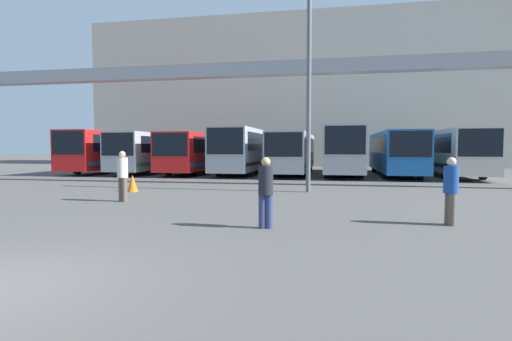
% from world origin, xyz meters
% --- Properties ---
extents(building_backdrop, '(44.50, 12.00, 15.98)m').
position_xyz_m(building_backdrop, '(0.00, 42.99, 7.99)').
color(building_backdrop, '#B7B2A3').
rests_on(building_backdrop, ground).
extents(overhead_gantry, '(33.96, 0.80, 6.40)m').
position_xyz_m(overhead_gantry, '(0.00, 16.26, 5.48)').
color(overhead_gantry, gray).
rests_on(overhead_gantry, ground).
extents(bus_slot_0, '(2.61, 11.73, 3.17)m').
position_xyz_m(bus_slot_0, '(-12.58, 24.94, 1.83)').
color(bus_slot_0, red).
rests_on(bus_slot_0, ground).
extents(bus_slot_1, '(2.48, 11.14, 3.02)m').
position_xyz_m(bus_slot_1, '(-8.98, 24.64, 1.74)').
color(bus_slot_1, '#999EA5').
rests_on(bus_slot_1, ground).
extents(bus_slot_2, '(2.60, 11.04, 2.97)m').
position_xyz_m(bus_slot_2, '(-5.39, 24.59, 1.72)').
color(bus_slot_2, red).
rests_on(bus_slot_2, ground).
extents(bus_slot_3, '(2.54, 11.03, 3.28)m').
position_xyz_m(bus_slot_3, '(-1.80, 24.58, 1.89)').
color(bus_slot_3, '#999EA5').
rests_on(bus_slot_3, ground).
extents(bus_slot_4, '(2.52, 12.02, 2.97)m').
position_xyz_m(bus_slot_4, '(1.80, 25.08, 1.72)').
color(bus_slot_4, '#999EA5').
rests_on(bus_slot_4, ground).
extents(bus_slot_5, '(2.55, 12.11, 3.32)m').
position_xyz_m(bus_slot_5, '(5.39, 25.13, 1.91)').
color(bus_slot_5, '#999EA5').
rests_on(bus_slot_5, ground).
extents(bus_slot_6, '(2.51, 11.55, 3.00)m').
position_xyz_m(bus_slot_6, '(8.98, 24.85, 1.73)').
color(bus_slot_6, '#1959A5').
rests_on(bus_slot_6, ground).
extents(bus_slot_7, '(2.49, 12.16, 3.09)m').
position_xyz_m(bus_slot_7, '(12.58, 25.15, 1.78)').
color(bus_slot_7, beige).
rests_on(bus_slot_7, ground).
extents(pedestrian_near_center, '(0.36, 0.36, 1.72)m').
position_xyz_m(pedestrian_near_center, '(3.14, 4.91, 0.91)').
color(pedestrian_near_center, navy).
rests_on(pedestrian_near_center, ground).
extents(pedestrian_mid_left, '(0.36, 0.36, 1.71)m').
position_xyz_m(pedestrian_mid_left, '(7.64, 6.18, 0.91)').
color(pedestrian_mid_left, brown).
rests_on(pedestrian_mid_left, ground).
extents(pedestrian_far_center, '(0.38, 0.38, 1.83)m').
position_xyz_m(pedestrian_far_center, '(-2.75, 8.67, 0.97)').
color(pedestrian_far_center, brown).
rests_on(pedestrian_far_center, ground).
extents(traffic_cone, '(0.48, 0.48, 0.74)m').
position_xyz_m(traffic_cone, '(-4.00, 11.73, 0.37)').
color(traffic_cone, orange).
rests_on(traffic_cone, ground).
extents(lamp_post, '(0.36, 0.36, 8.82)m').
position_xyz_m(lamp_post, '(3.66, 13.03, 4.78)').
color(lamp_post, '#595B60').
rests_on(lamp_post, ground).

